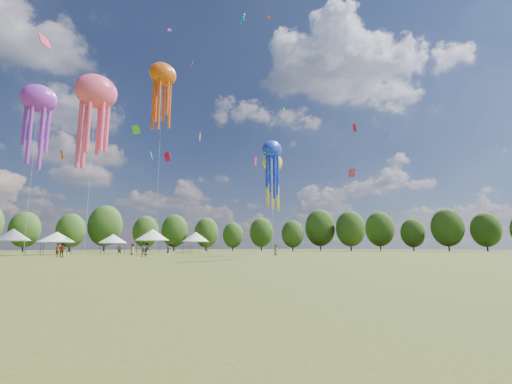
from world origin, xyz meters
TOP-DOWN VIEW (x-y plane):
  - ground at (0.00, 0.00)m, footprint 300.00×300.00m
  - spectator_near at (-5.53, 34.46)m, footprint 1.10×1.04m
  - spectators_far at (-1.17, 46.50)m, footprint 27.54×29.64m
  - festival_tents at (-2.63, 54.57)m, footprint 36.62×11.81m
  - show_kites at (-5.93, 39.43)m, footprint 38.94×29.65m
  - small_kites at (-2.69, 40.23)m, footprint 67.88×59.50m
  - treeline at (-3.87, 62.51)m, footprint 201.57×95.24m

SIDE VIEW (x-z plane):
  - ground at x=0.00m, z-range 0.00..0.00m
  - spectators_far at x=-1.17m, z-range -0.09..1.83m
  - spectator_near at x=-5.53m, z-range 0.00..1.80m
  - festival_tents at x=-2.63m, z-range 0.89..5.25m
  - treeline at x=-3.87m, z-range -0.17..13.26m
  - show_kites at x=-5.93m, z-range 4.04..34.20m
  - small_kites at x=-2.69m, z-range 6.54..52.14m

